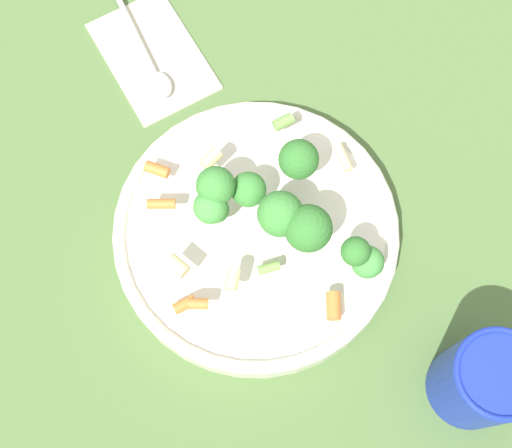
% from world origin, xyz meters
% --- Properties ---
extents(ground_plane, '(3.00, 3.00, 0.00)m').
position_xyz_m(ground_plane, '(0.00, 0.00, 0.00)').
color(ground_plane, '#4C6B38').
extents(bowl, '(0.30, 0.30, 0.04)m').
position_xyz_m(bowl, '(0.00, 0.00, 0.02)').
color(bowl, silver).
rests_on(bowl, ground_plane).
extents(pasta_salad, '(0.22, 0.22, 0.08)m').
position_xyz_m(pasta_salad, '(-0.02, 0.00, 0.08)').
color(pasta_salad, '#8CB766').
rests_on(pasta_salad, bowl).
extents(cup, '(0.08, 0.08, 0.11)m').
position_xyz_m(cup, '(-0.16, 0.21, 0.06)').
color(cup, '#192DAD').
rests_on(cup, ground_plane).
extents(napkin, '(0.14, 0.18, 0.01)m').
position_xyz_m(napkin, '(0.06, -0.25, 0.00)').
color(napkin, beige).
rests_on(napkin, ground_plane).
extents(spoon, '(0.04, 0.16, 0.01)m').
position_xyz_m(spoon, '(0.06, -0.24, 0.01)').
color(spoon, silver).
rests_on(spoon, napkin).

